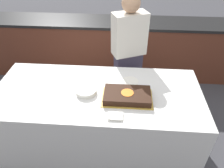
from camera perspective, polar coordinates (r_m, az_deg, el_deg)
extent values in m
plane|color=#424247|center=(2.76, -3.28, -14.38)|extent=(14.00, 14.00, 0.00)
cube|color=#5B2D1E|center=(3.69, -0.60, 9.22)|extent=(4.40, 0.55, 0.88)
cube|color=black|center=(3.50, -0.65, 15.90)|extent=(4.40, 0.58, 0.04)
cube|color=silver|center=(2.48, -3.59, -8.82)|extent=(2.13, 0.95, 0.77)
cube|color=gold|center=(2.13, 3.96, -3.66)|extent=(0.49, 0.31, 0.00)
cube|color=black|center=(2.11, 4.00, -2.97)|extent=(0.45, 0.27, 0.06)
cylinder|color=orange|center=(2.09, 4.03, -2.27)|extent=(0.12, 0.12, 0.00)
cylinder|color=white|center=(2.19, -6.74, -1.87)|extent=(0.21, 0.21, 0.04)
cylinder|color=white|center=(2.36, 4.79, 0.76)|extent=(0.18, 0.18, 0.00)
cube|color=white|center=(1.94, 0.90, -8.43)|extent=(0.13, 0.10, 0.02)
cube|color=#383347|center=(2.96, 3.96, 0.93)|extent=(0.37, 0.28, 0.83)
cube|color=silver|center=(2.63, 4.58, 12.83)|extent=(0.44, 0.34, 0.51)
sphere|color=tan|center=(2.51, 5.00, 20.31)|extent=(0.21, 0.21, 0.21)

